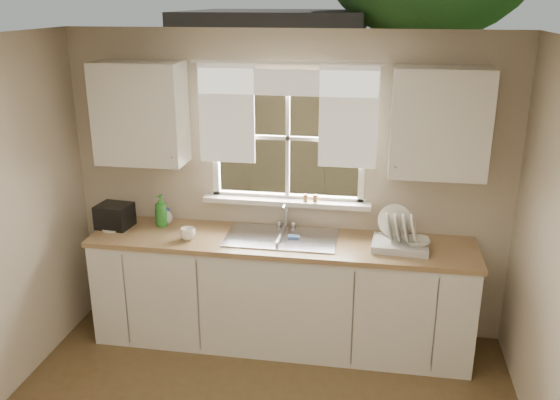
% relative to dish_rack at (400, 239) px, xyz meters
% --- Properties ---
extents(room_walls, '(3.62, 4.02, 2.50)m').
position_rel_dish_rack_xyz_m(room_walls, '(-0.92, -1.74, 0.25)').
color(room_walls, beige).
rests_on(room_walls, ground).
extents(ceiling, '(3.60, 4.00, 0.02)m').
position_rel_dish_rack_xyz_m(ceiling, '(-0.92, -1.67, 1.52)').
color(ceiling, silver).
rests_on(ceiling, room_walls).
extents(window, '(1.38, 0.16, 1.06)m').
position_rel_dish_rack_xyz_m(window, '(-0.92, 0.33, 0.50)').
color(window, white).
rests_on(window, room_walls).
extents(curtains, '(1.50, 0.03, 0.81)m').
position_rel_dish_rack_xyz_m(curtains, '(-0.92, 0.28, 0.95)').
color(curtains, white).
rests_on(curtains, room_walls).
extents(base_cabinets, '(3.00, 0.62, 0.87)m').
position_rel_dish_rack_xyz_m(base_cabinets, '(-0.92, 0.01, -0.55)').
color(base_cabinets, white).
rests_on(base_cabinets, ground).
extents(countertop, '(3.04, 0.65, 0.04)m').
position_rel_dish_rack_xyz_m(countertop, '(-0.92, 0.01, -0.09)').
color(countertop, '#9D794E').
rests_on(countertop, base_cabinets).
extents(upper_cabinet_left, '(0.70, 0.33, 0.80)m').
position_rel_dish_rack_xyz_m(upper_cabinet_left, '(-2.07, 0.15, 0.87)').
color(upper_cabinet_left, white).
rests_on(upper_cabinet_left, room_walls).
extents(upper_cabinet_right, '(0.70, 0.33, 0.80)m').
position_rel_dish_rack_xyz_m(upper_cabinet_right, '(0.23, 0.15, 0.87)').
color(upper_cabinet_right, white).
rests_on(upper_cabinet_right, room_walls).
extents(wall_outlet, '(0.08, 0.01, 0.12)m').
position_rel_dish_rack_xyz_m(wall_outlet, '(-0.04, 0.31, 0.10)').
color(wall_outlet, beige).
rests_on(wall_outlet, room_walls).
extents(sill_jars, '(0.12, 0.04, 0.06)m').
position_rel_dish_rack_xyz_m(sill_jars, '(-0.72, 0.27, 0.20)').
color(sill_jars, brown).
rests_on(sill_jars, window).
extents(sink, '(0.88, 0.52, 0.40)m').
position_rel_dish_rack_xyz_m(sink, '(-0.92, 0.04, -0.15)').
color(sink, '#B7B7BC').
rests_on(sink, countertop).
extents(dish_rack, '(0.44, 0.34, 0.30)m').
position_rel_dish_rack_xyz_m(dish_rack, '(0.00, 0.00, 0.00)').
color(dish_rack, silver).
rests_on(dish_rack, countertop).
extents(bowl, '(0.22, 0.22, 0.05)m').
position_rel_dish_rack_xyz_m(bowl, '(0.12, -0.05, 0.00)').
color(bowl, white).
rests_on(bowl, dish_rack).
extents(soap_bottle_a, '(0.14, 0.14, 0.27)m').
position_rel_dish_rack_xyz_m(soap_bottle_a, '(-1.95, 0.13, 0.06)').
color(soap_bottle_a, '#2B802A').
rests_on(soap_bottle_a, countertop).
extents(soap_bottle_b, '(0.11, 0.11, 0.19)m').
position_rel_dish_rack_xyz_m(soap_bottle_b, '(-1.96, 0.20, 0.02)').
color(soap_bottle_b, '#3244BE').
rests_on(soap_bottle_b, countertop).
extents(soap_bottle_c, '(0.17, 0.17, 0.16)m').
position_rel_dish_rack_xyz_m(soap_bottle_c, '(-1.94, 0.18, 0.01)').
color(soap_bottle_c, beige).
rests_on(soap_bottle_c, countertop).
extents(saucer, '(0.17, 0.17, 0.01)m').
position_rel_dish_rack_xyz_m(saucer, '(-2.32, -0.01, -0.07)').
color(saucer, white).
rests_on(saucer, countertop).
extents(cup, '(0.14, 0.14, 0.10)m').
position_rel_dish_rack_xyz_m(cup, '(-1.64, -0.11, -0.03)').
color(cup, white).
rests_on(cup, countertop).
extents(black_appliance, '(0.29, 0.26, 0.20)m').
position_rel_dish_rack_xyz_m(black_appliance, '(-2.32, 0.05, 0.02)').
color(black_appliance, black).
rests_on(black_appliance, countertop).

